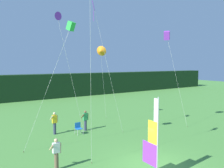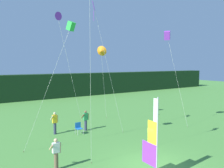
% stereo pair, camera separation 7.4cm
% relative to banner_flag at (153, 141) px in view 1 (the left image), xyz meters
% --- Properties ---
extents(ground_plane, '(120.00, 120.00, 0.00)m').
position_rel_banner_flag_xyz_m(ground_plane, '(1.05, 1.18, -1.93)').
color(ground_plane, '#478438').
extents(distant_treeline, '(80.00, 2.40, 3.89)m').
position_rel_banner_flag_xyz_m(distant_treeline, '(1.05, 28.30, 0.01)').
color(distant_treeline, black).
rests_on(distant_treeline, ground).
extents(banner_flag, '(0.06, 1.03, 4.03)m').
position_rel_banner_flag_xyz_m(banner_flag, '(0.00, 0.00, 0.00)').
color(banner_flag, '#B7B7BC').
rests_on(banner_flag, ground).
extents(person_near_banner, '(0.55, 0.48, 1.67)m').
position_rel_banner_flag_xyz_m(person_near_banner, '(1.08, 9.06, -1.04)').
color(person_near_banner, '#2D334C').
rests_on(person_near_banner, ground).
extents(person_mid_field, '(0.55, 0.48, 1.67)m').
position_rel_banner_flag_xyz_m(person_mid_field, '(-3.36, 3.59, -1.04)').
color(person_mid_field, brown).
rests_on(person_mid_field, ground).
extents(person_far_left, '(0.55, 0.48, 1.75)m').
position_rel_banner_flag_xyz_m(person_far_left, '(-1.39, 9.49, -1.00)').
color(person_far_left, '#2D334C').
rests_on(person_far_left, ground).
extents(folding_chair, '(0.51, 0.51, 0.89)m').
position_rel_banner_flag_xyz_m(folding_chair, '(0.21, 8.54, -1.42)').
color(folding_chair, '#BCBCC1').
rests_on(folding_chair, ground).
extents(kite_purple_diamond_0, '(2.91, 0.48, 9.86)m').
position_rel_banner_flag_xyz_m(kite_purple_diamond_0, '(0.91, 6.78, 6.65)').
color(kite_purple_diamond_0, brown).
rests_on(kite_purple_diamond_0, ground).
extents(kite_orange_delta_1, '(1.54, 1.28, 7.19)m').
position_rel_banner_flag_xyz_m(kite_orange_delta_1, '(3.77, 11.05, 4.74)').
color(kite_orange_delta_1, brown).
rests_on(kite_orange_delta_1, ground).
extents(kite_green_box_2, '(3.13, 1.39, 8.17)m').
position_rel_banner_flag_xyz_m(kite_green_box_2, '(-1.46, 5.95, 5.84)').
color(kite_green_box_2, brown).
rests_on(kite_green_box_2, ground).
extents(kite_purple_box_3, '(2.05, 1.49, 8.29)m').
position_rel_banner_flag_xyz_m(kite_purple_box_3, '(7.33, 6.13, 5.92)').
color(kite_purple_box_3, brown).
rests_on(kite_purple_box_3, ground).
extents(kite_purple_delta_5, '(2.49, 0.48, 9.34)m').
position_rel_banner_flag_xyz_m(kite_purple_delta_5, '(-1.13, 9.05, 7.01)').
color(kite_purple_delta_5, brown).
rests_on(kite_purple_delta_5, ground).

